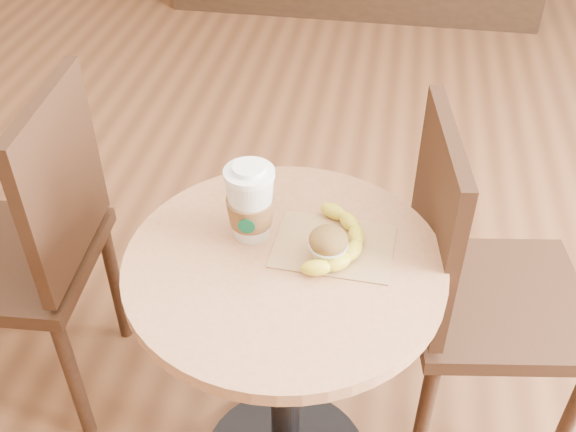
# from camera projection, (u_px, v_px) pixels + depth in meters

# --- Properties ---
(cafe_table) EXTENTS (0.65, 0.65, 0.75)m
(cafe_table) POSITION_uv_depth(u_px,v_px,m) (285.00, 339.00, 1.49)
(cafe_table) COLOR black
(cafe_table) RESTS_ON ground
(chair_left) EXTENTS (0.45, 0.45, 0.96)m
(chair_left) POSITION_uv_depth(u_px,v_px,m) (32.00, 246.00, 1.70)
(chair_left) COLOR black
(chair_left) RESTS_ON ground
(chair_right) EXTENTS (0.47, 0.47, 0.95)m
(chair_right) POSITION_uv_depth(u_px,v_px,m) (475.00, 286.00, 1.60)
(chair_right) COLOR black
(chair_right) RESTS_ON ground
(kraft_bag) EXTENTS (0.25, 0.19, 0.00)m
(kraft_bag) POSITION_uv_depth(u_px,v_px,m) (334.00, 246.00, 1.37)
(kraft_bag) COLOR #9F7A4D
(kraft_bag) RESTS_ON cafe_table
(coffee_cup) EXTENTS (0.10, 0.10, 0.17)m
(coffee_cup) POSITION_uv_depth(u_px,v_px,m) (250.00, 204.00, 1.35)
(coffee_cup) COLOR silver
(coffee_cup) RESTS_ON cafe_table
(muffin) EXTENTS (0.08, 0.08, 0.07)m
(muffin) POSITION_uv_depth(u_px,v_px,m) (328.00, 244.00, 1.31)
(muffin) COLOR white
(muffin) RESTS_ON kraft_bag
(banana) EXTENTS (0.17, 0.26, 0.03)m
(banana) POSITION_uv_depth(u_px,v_px,m) (339.00, 240.00, 1.35)
(banana) COLOR gold
(banana) RESTS_ON kraft_bag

